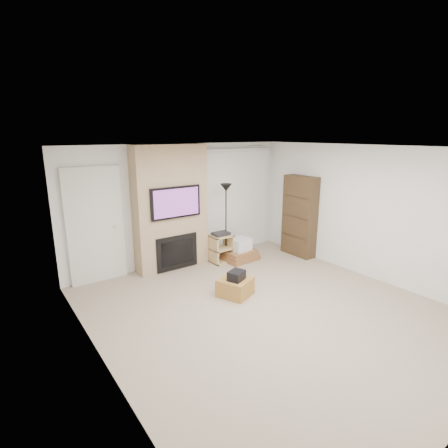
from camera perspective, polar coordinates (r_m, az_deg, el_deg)
floor at (r=5.70m, az=7.23°, el=-13.80°), size 5.00×5.50×0.00m
ceiling at (r=5.02m, az=8.16°, el=12.18°), size 5.00×5.50×0.00m
wall_back at (r=7.41m, az=-6.99°, el=3.21°), size 5.00×0.00×2.50m
wall_left at (r=4.03m, az=-19.54°, el=-7.35°), size 0.00×5.50×2.50m
wall_right at (r=7.13m, az=22.55°, el=1.74°), size 0.00×5.50×2.50m
hvac_vent at (r=5.88m, az=5.58°, el=12.56°), size 0.35×0.18×0.01m
ottoman at (r=6.07m, az=1.84°, el=-10.22°), size 0.65×0.65×0.30m
black_bag at (r=5.94m, az=2.05°, el=-8.39°), size 0.34×0.31×0.16m
fireplace_wall at (r=7.07m, az=-8.66°, el=2.49°), size 1.50×0.47×2.50m
entry_door at (r=6.77m, az=-20.26°, el=-0.38°), size 1.02×0.11×2.14m
vertical_blinds at (r=8.11m, az=1.91°, el=4.47°), size 1.98×0.10×2.37m
floor_lamp at (r=7.39m, az=0.33°, el=3.85°), size 0.25×0.25×1.68m
av_stand at (r=7.50m, az=-0.50°, el=-3.68°), size 0.45×0.38×0.66m
box_stack at (r=7.66m, az=2.63°, el=-4.55°), size 0.78×0.61×0.49m
bookshelf at (r=7.99m, az=12.24°, el=1.26°), size 0.30×0.80×1.80m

